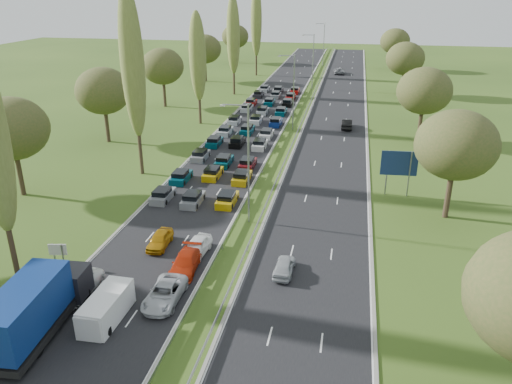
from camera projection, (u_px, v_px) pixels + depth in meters
The scene contains 22 objects.
ground at pixel (294, 127), 83.54m from camera, with size 260.00×260.00×0.00m, color #2F4917.
near_carriageway at pixel (257, 121), 87.00m from camera, with size 10.50×215.00×0.04m, color black.
far_carriageway at pixel (335, 125), 84.61m from camera, with size 10.50×215.00×0.04m, color black.
central_reservation at pixel (296, 120), 85.59m from camera, with size 2.36×215.00×0.32m.
lamp_columns at pixel (294, 93), 79.42m from camera, with size 0.18×140.18×12.00m.
poplar_row at pixel (175, 58), 70.88m from camera, with size 2.80×127.80×22.44m.
woodland_left at pixel (92, 96), 69.54m from camera, with size 8.00×166.00×11.10m.
woodland_right at pixel (432, 103), 65.05m from camera, with size 8.00×153.00×11.10m.
traffic_queue_fill at pixel (251, 126), 82.15m from camera, with size 9.09×66.10×0.80m.
near_car_2 at pixel (75, 287), 37.93m from camera, with size 2.40×5.20×1.45m, color white.
near_car_8 at pixel (160, 239), 45.06m from camera, with size 1.61×4.00×1.36m, color #B17A0B.
near_car_10 at pixel (165, 293), 37.16m from camera, with size 2.32×5.03×1.40m, color #AFB2B9.
near_car_11 at pixel (185, 263), 41.24m from camera, with size 1.99×4.91×1.42m, color #B6280B.
near_car_12 at pixel (197, 247), 43.67m from camera, with size 1.74×4.34×1.48m, color white.
far_car_0 at pixel (284, 266), 40.84m from camera, with size 1.54×3.83×1.31m, color #A4A8AD.
far_car_1 at pixel (347, 124), 82.13m from camera, with size 1.67×4.80×1.58m, color black.
far_car_2 at pixel (339, 71), 132.43m from camera, with size 2.55×5.53×1.54m, color gray.
blue_lorry at pixel (36, 307), 33.21m from camera, with size 2.76×9.93×4.19m.
white_van_front at pixel (104, 309), 35.04m from camera, with size 1.81×4.62×1.86m.
white_van_rear at pixel (108, 305), 35.24m from camera, with size 1.97×5.03×2.02m.
info_sign at pixel (58, 252), 41.61m from camera, with size 1.49×0.38×2.10m.
direction_sign at pixel (399, 165), 55.00m from camera, with size 4.00×0.35×5.20m.
Camera 1 is at (13.84, -1.04, 22.02)m, focal length 35.00 mm.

